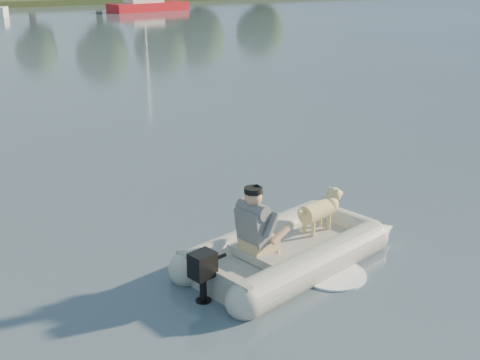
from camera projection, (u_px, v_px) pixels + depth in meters
water at (329, 274)px, 8.09m from camera, size 160.00×160.00×0.00m
dinghy at (291, 222)px, 8.30m from camera, size 5.12×4.10×1.34m
man at (254, 223)px, 7.84m from camera, size 0.80×0.73×1.04m
dog at (317, 214)px, 8.76m from camera, size 0.95×0.49×0.60m
outboard_motor at (203, 279)px, 7.35m from camera, size 0.45×0.35×0.76m
sailboat at (148, 6)px, 52.97m from camera, size 7.54×3.36×10.01m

